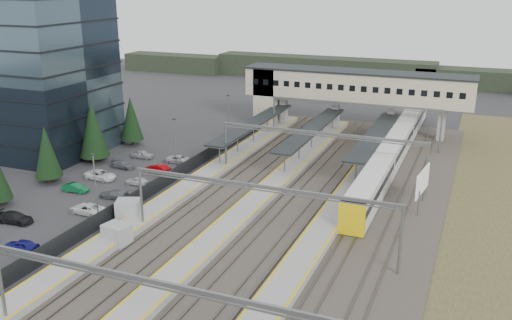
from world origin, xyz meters
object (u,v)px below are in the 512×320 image
at_px(train, 395,147).
at_px(relay_cabin_far, 128,210).
at_px(footbridge, 340,88).
at_px(billboard, 422,183).
at_px(office_building, 24,75).
at_px(relay_cabin_near, 117,235).

bearing_deg(train, relay_cabin_far, -125.74).
bearing_deg(footbridge, billboard, -60.69).
bearing_deg(relay_cabin_far, office_building, 149.23).
xyz_separation_m(relay_cabin_far, train, (24.85, 34.53, 0.83)).
relative_size(office_building, relay_cabin_near, 7.95).
xyz_separation_m(office_building, billboard, (62.01, -2.61, -8.76)).
height_order(office_building, train, office_building).
bearing_deg(office_building, relay_cabin_far, -30.77).
relative_size(relay_cabin_far, footbridge, 0.08).
bearing_deg(relay_cabin_near, billboard, 37.60).
height_order(relay_cabin_near, train, train).
relative_size(office_building, relay_cabin_far, 7.33).
relative_size(footbridge, train, 0.68).
xyz_separation_m(office_building, relay_cabin_far, (31.15, -18.55, -10.97)).
distance_m(relay_cabin_near, billboard, 35.81).
height_order(relay_cabin_near, footbridge, footbridge).
height_order(office_building, footbridge, office_building).
height_order(relay_cabin_far, footbridge, footbridge).
distance_m(relay_cabin_far, train, 42.55).
bearing_deg(relay_cabin_near, train, 61.10).
bearing_deg(relay_cabin_far, relay_cabin_near, -66.49).
xyz_separation_m(relay_cabin_near, train, (22.30, 40.40, 0.92)).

